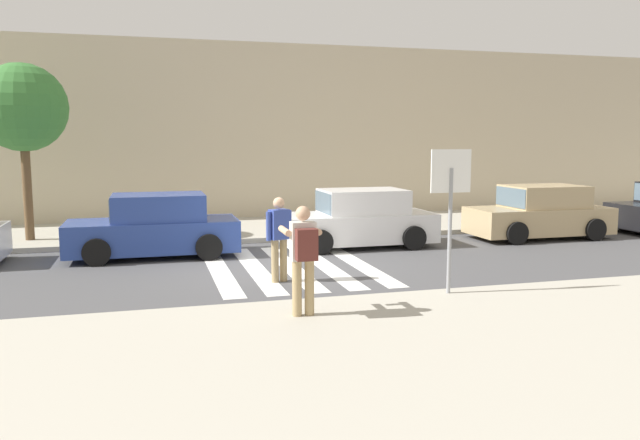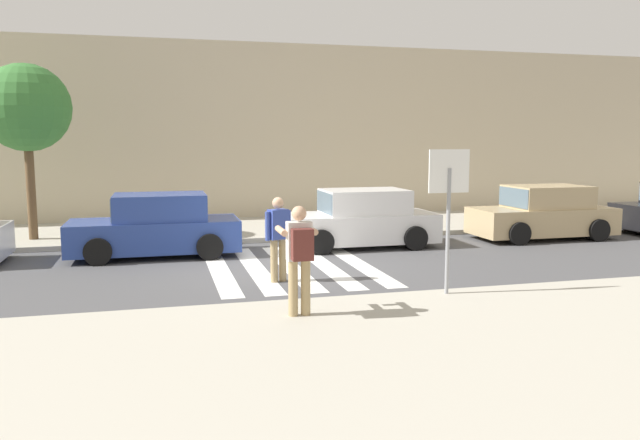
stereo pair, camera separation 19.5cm
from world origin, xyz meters
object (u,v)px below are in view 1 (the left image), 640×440
Objects in this scene: stop_sign at (451,189)px; photographer_with_backpack at (303,251)px; pedestrian_crossing at (279,234)px; parked_car_blue at (155,227)px; parked_car_white at (359,220)px; street_tree_west at (22,108)px; parked_car_tan at (540,214)px.

photographer_with_backpack is (-2.86, -0.74, -0.84)m from stop_sign.
parked_car_blue is (-2.39, 3.52, -0.25)m from pedestrian_crossing.
stop_sign is 0.63× the size of parked_car_white.
parked_car_white is at bearing 64.19° from photographer_with_backpack.
photographer_with_backpack is at bearing -59.48° from street_tree_west.
parked_car_blue is 5.20m from street_tree_west.
photographer_with_backpack is 1.00× the size of pedestrian_crossing.
pedestrian_crossing is at bearing -55.86° from parked_car_blue.
stop_sign is 7.76m from parked_car_blue.
parked_car_tan is at bearing 44.45° from stop_sign.
parked_car_white is (0.30, 5.79, -1.28)m from stop_sign.
parked_car_white is at bearing 0.00° from parked_car_blue.
parked_car_white is 0.86× the size of street_tree_west.
parked_car_white is at bearing 86.99° from stop_sign.
parked_car_tan is at bearing -0.00° from parked_car_blue.
parked_car_tan is at bearing 36.71° from photographer_with_backpack.
stop_sign reaches higher than parked_car_blue.
pedestrian_crossing is 0.42× the size of parked_car_blue.
photographer_with_backpack is at bearing -115.81° from parked_car_white.
parked_car_white is (5.31, 0.00, 0.00)m from parked_car_blue.
street_tree_west reaches higher than parked_car_tan.
pedestrian_crossing is (-2.61, 2.27, -1.04)m from stop_sign.
stop_sign is 0.54× the size of street_tree_west.
pedestrian_crossing is at bearing -129.63° from parked_car_white.
photographer_with_backpack is 0.42× the size of parked_car_blue.
parked_car_blue is 5.31m from parked_car_white.
pedestrian_crossing reaches higher than parked_car_tan.
parked_car_blue is 1.00× the size of parked_car_tan.
street_tree_west is at bearing 169.23° from parked_car_tan.
stop_sign reaches higher than photographer_with_backpack.
photographer_with_backpack is at bearing -165.49° from stop_sign.
stop_sign is at bearing -49.18° from parked_car_blue.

